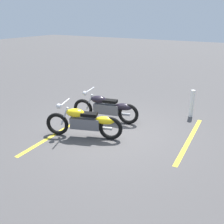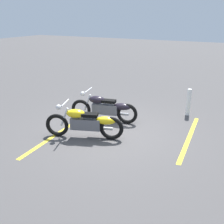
# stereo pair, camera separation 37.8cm
# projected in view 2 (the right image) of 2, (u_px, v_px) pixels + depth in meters

# --- Properties ---
(ground_plane) EXTENTS (60.00, 60.00, 0.00)m
(ground_plane) POSITION_uv_depth(u_px,v_px,m) (111.00, 132.00, 7.79)
(ground_plane) COLOR #474444
(motorcycle_bright_foreground) EXTENTS (2.14, 0.90, 1.04)m
(motorcycle_bright_foreground) POSITION_uv_depth(u_px,v_px,m) (86.00, 123.00, 7.29)
(motorcycle_bright_foreground) COLOR black
(motorcycle_bright_foreground) RESTS_ON ground
(motorcycle_dark_foreground) EXTENTS (2.20, 0.76, 1.04)m
(motorcycle_dark_foreground) POSITION_uv_depth(u_px,v_px,m) (105.00, 108.00, 8.44)
(motorcycle_dark_foreground) COLOR black
(motorcycle_dark_foreground) RESTS_ON ground
(bollard_post) EXTENTS (0.14, 0.14, 0.93)m
(bollard_post) POSITION_uv_depth(u_px,v_px,m) (188.00, 102.00, 8.98)
(bollard_post) COLOR white
(bollard_post) RESTS_ON ground
(parking_stripe_near) EXTENTS (0.32, 3.20, 0.01)m
(parking_stripe_near) POSITION_uv_depth(u_px,v_px,m) (57.00, 134.00, 7.67)
(parking_stripe_near) COLOR yellow
(parking_stripe_near) RESTS_ON ground
(parking_stripe_mid) EXTENTS (0.32, 3.20, 0.01)m
(parking_stripe_mid) POSITION_uv_depth(u_px,v_px,m) (189.00, 137.00, 7.46)
(parking_stripe_mid) COLOR yellow
(parking_stripe_mid) RESTS_ON ground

